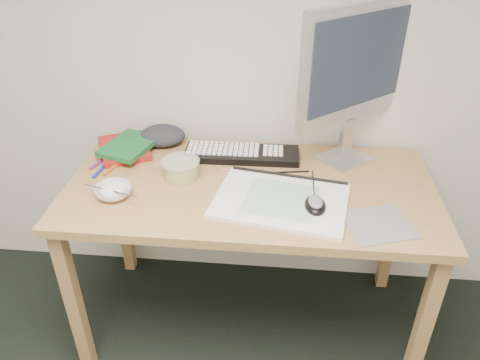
% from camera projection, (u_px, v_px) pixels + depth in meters
% --- Properties ---
extents(desk, '(1.40, 0.70, 0.75)m').
position_uv_depth(desk, '(250.00, 202.00, 1.83)').
color(desk, '#A97D4D').
rests_on(desk, ground).
extents(mousepad, '(0.27, 0.25, 0.00)m').
position_uv_depth(mousepad, '(378.00, 224.00, 1.57)').
color(mousepad, gray).
rests_on(mousepad, desk).
extents(sketchpad, '(0.52, 0.41, 0.01)m').
position_uv_depth(sketchpad, '(281.00, 200.00, 1.68)').
color(sketchpad, silver).
rests_on(sketchpad, desk).
extents(keyboard, '(0.48, 0.16, 0.03)m').
position_uv_depth(keyboard, '(242.00, 154.00, 1.96)').
color(keyboard, black).
rests_on(keyboard, desk).
extents(monitor, '(0.43, 0.38, 0.63)m').
position_uv_depth(monitor, '(356.00, 67.00, 1.74)').
color(monitor, silver).
rests_on(monitor, desk).
extents(mouse, '(0.08, 0.12, 0.04)m').
position_uv_depth(mouse, '(316.00, 202.00, 1.62)').
color(mouse, black).
rests_on(mouse, sketchpad).
extents(rice_bowl, '(0.17, 0.17, 0.04)m').
position_uv_depth(rice_bowl, '(113.00, 192.00, 1.70)').
color(rice_bowl, white).
rests_on(rice_bowl, desk).
extents(chopsticks, '(0.21, 0.08, 0.02)m').
position_uv_depth(chopsticks, '(111.00, 191.00, 1.66)').
color(chopsticks, silver).
rests_on(chopsticks, rice_bowl).
extents(fruit_tub, '(0.18, 0.18, 0.07)m').
position_uv_depth(fruit_tub, '(181.00, 169.00, 1.81)').
color(fruit_tub, '#DBC44D').
rests_on(fruit_tub, desk).
extents(book_red, '(0.29, 0.32, 0.03)m').
position_uv_depth(book_red, '(124.00, 148.00, 2.00)').
color(book_red, maroon).
rests_on(book_red, desk).
extents(book_green, '(0.24, 0.28, 0.02)m').
position_uv_depth(book_green, '(129.00, 146.00, 1.97)').
color(book_green, '#175C29').
rests_on(book_green, book_red).
extents(cloth_lump, '(0.20, 0.18, 0.07)m').
position_uv_depth(cloth_lump, '(163.00, 136.00, 2.06)').
color(cloth_lump, '#222429').
rests_on(cloth_lump, desk).
extents(pencil_pink, '(0.16, 0.05, 0.01)m').
position_uv_depth(pencil_pink, '(238.00, 172.00, 1.85)').
color(pencil_pink, pink).
rests_on(pencil_pink, desk).
extents(pencil_tan, '(0.15, 0.12, 0.01)m').
position_uv_depth(pencil_tan, '(267.00, 185.00, 1.77)').
color(pencil_tan, '#A57E57').
rests_on(pencil_tan, desk).
extents(pencil_black, '(0.17, 0.04, 0.01)m').
position_uv_depth(pencil_black, '(287.00, 172.00, 1.85)').
color(pencil_black, black).
rests_on(pencil_black, desk).
extents(marker_blue, '(0.03, 0.14, 0.01)m').
position_uv_depth(marker_blue, '(102.00, 168.00, 1.87)').
color(marker_blue, '#1D2C9D').
rests_on(marker_blue, desk).
extents(marker_orange, '(0.06, 0.14, 0.01)m').
position_uv_depth(marker_orange, '(115.00, 166.00, 1.88)').
color(marker_orange, '#C56417').
rests_on(marker_orange, desk).
extents(marker_purple, '(0.05, 0.13, 0.01)m').
position_uv_depth(marker_purple, '(100.00, 161.00, 1.92)').
color(marker_purple, '#7B2382').
rests_on(marker_purple, desk).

